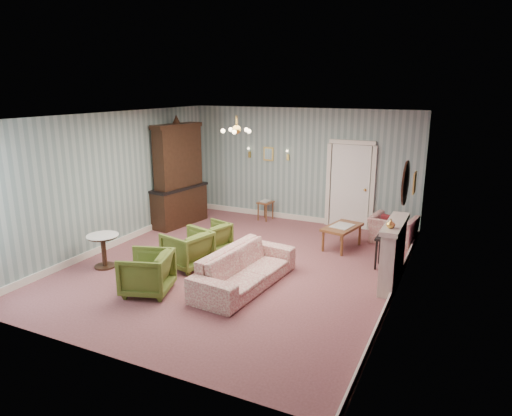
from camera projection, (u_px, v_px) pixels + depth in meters
The scene contains 27 objects.
floor at pixel (238, 266), 8.99m from camera, with size 7.00×7.00×0.00m, color #8B5153.
ceiling at pixel (236, 116), 8.25m from camera, with size 7.00×7.00×0.00m, color white.
wall_back at pixel (301, 166), 11.67m from camera, with size 6.00×6.00×0.00m, color slate.
wall_front at pixel (104, 253), 5.57m from camera, with size 6.00×6.00×0.00m, color slate.
wall_left at pixel (114, 180), 9.87m from camera, with size 7.00×7.00×0.00m, color slate.
wall_right at pixel (402, 212), 7.37m from camera, with size 7.00×7.00×0.00m, color slate.
wall_right_floral at pixel (401, 212), 7.38m from camera, with size 7.00×7.00×0.00m, color #B15875.
door at pixel (350, 185), 11.19m from camera, with size 1.12×0.12×2.16m, color white, non-canonical shape.
olive_chair_a at pixel (147, 271), 7.72m from camera, with size 0.78×0.73×0.80m, color #536523.
olive_chair_b at pixel (187, 247), 8.84m from camera, with size 0.77×0.73×0.80m, color #536523.
olive_chair_c at pixel (211, 236), 9.71m from camera, with size 0.67×0.63×0.69m, color #536523.
sofa_chintz at pixel (245, 262), 7.98m from camera, with size 2.26×0.66×0.88m, color #9D3F47.
wingback_chair at pixel (393, 225), 10.20m from camera, with size 0.95×0.62×0.83m, color #9D3F47.
dresser at pixel (178, 172), 11.37m from camera, with size 0.56×1.62×2.69m, color black, non-canonical shape.
fireplace at pixel (393, 253), 8.00m from camera, with size 0.30×1.40×1.16m, color beige, non-canonical shape.
mantel_vase at pixel (391, 224), 7.50m from camera, with size 0.15×0.15×0.15m, color gold.
oval_mirror at pixel (405, 183), 7.64m from camera, with size 0.04×0.76×0.84m, color white, non-canonical shape.
framed_print at pixel (415, 183), 8.87m from camera, with size 0.04×0.34×0.42m, color gold, non-canonical shape.
coffee_table at pixel (342, 237), 9.90m from camera, with size 0.55×1.00×0.51m, color brown, non-canonical shape.
side_table_black at pixel (387, 253), 8.77m from camera, with size 0.42×0.42×0.64m, color black, non-canonical shape.
pedestal_table at pixel (104, 251), 8.84m from camera, with size 0.61×0.61×0.66m, color black, non-canonical shape.
nesting_table at pixel (265, 210), 12.02m from camera, with size 0.32×0.41×0.54m, color brown, non-canonical shape.
gilt_mirror_back at pixel (268, 154), 11.95m from camera, with size 0.28×0.06×0.36m, color gold, non-canonical shape.
sconce_left at pixel (249, 153), 12.16m from camera, with size 0.16×0.12×0.30m, color gold, non-canonical shape.
sconce_right at pixel (288, 155), 11.70m from camera, with size 0.16×0.12×0.30m, color gold, non-canonical shape.
chandelier at pixel (237, 131), 8.32m from camera, with size 0.56×0.56×0.36m, color gold, non-canonical shape.
burgundy_cushion at pixel (390, 224), 10.07m from camera, with size 0.38×0.10×0.38m, color maroon.
Camera 1 is at (3.93, -7.43, 3.41)m, focal length 32.10 mm.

